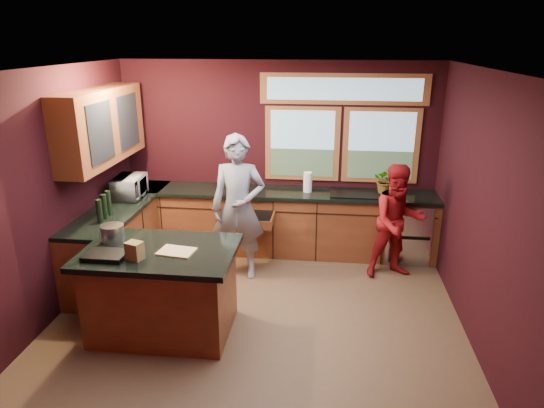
% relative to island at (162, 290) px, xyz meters
% --- Properties ---
extents(floor, '(4.50, 4.50, 0.00)m').
position_rel_island_xyz_m(floor, '(0.95, 0.48, -0.48)').
color(floor, brown).
rests_on(floor, ground).
extents(room_shell, '(4.52, 4.02, 2.71)m').
position_rel_island_xyz_m(room_shell, '(0.35, 0.80, 1.32)').
color(room_shell, black).
rests_on(room_shell, ground).
extents(back_counter, '(4.50, 0.64, 0.93)m').
position_rel_island_xyz_m(back_counter, '(1.15, 2.17, -0.01)').
color(back_counter, '#562714').
rests_on(back_counter, floor).
extents(left_counter, '(0.64, 2.30, 0.93)m').
position_rel_island_xyz_m(left_counter, '(-1.00, 1.33, -0.01)').
color(left_counter, '#562714').
rests_on(left_counter, floor).
extents(island, '(1.55, 1.05, 0.95)m').
position_rel_island_xyz_m(island, '(0.00, 0.00, 0.00)').
color(island, '#562714').
rests_on(island, floor).
extents(person_grey, '(0.71, 0.49, 1.87)m').
position_rel_island_xyz_m(person_grey, '(0.56, 1.37, 0.46)').
color(person_grey, slate).
rests_on(person_grey, floor).
extents(person_red, '(0.86, 0.75, 1.51)m').
position_rel_island_xyz_m(person_red, '(2.59, 1.59, 0.27)').
color(person_red, maroon).
rests_on(person_red, floor).
extents(microwave, '(0.39, 0.55, 0.29)m').
position_rel_island_xyz_m(microwave, '(-0.97, 1.64, 0.60)').
color(microwave, '#999999').
rests_on(microwave, left_counter).
extents(potted_plant, '(0.34, 0.29, 0.37)m').
position_rel_island_xyz_m(potted_plant, '(2.48, 2.23, 0.64)').
color(potted_plant, '#999999').
rests_on(potted_plant, back_counter).
extents(paper_towel, '(0.12, 0.12, 0.28)m').
position_rel_island_xyz_m(paper_towel, '(1.40, 2.18, 0.59)').
color(paper_towel, white).
rests_on(paper_towel, back_counter).
extents(cutting_board, '(0.38, 0.30, 0.02)m').
position_rel_island_xyz_m(cutting_board, '(0.20, -0.05, 0.48)').
color(cutting_board, tan).
rests_on(cutting_board, island).
extents(stock_pot, '(0.24, 0.24, 0.18)m').
position_rel_island_xyz_m(stock_pot, '(-0.55, 0.15, 0.56)').
color(stock_pot, silver).
rests_on(stock_pot, island).
extents(paper_bag, '(0.18, 0.16, 0.18)m').
position_rel_island_xyz_m(paper_bag, '(-0.15, -0.25, 0.56)').
color(paper_bag, brown).
rests_on(paper_bag, island).
extents(black_tray, '(0.40, 0.28, 0.05)m').
position_rel_island_xyz_m(black_tray, '(-0.45, -0.25, 0.49)').
color(black_tray, black).
rests_on(black_tray, island).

